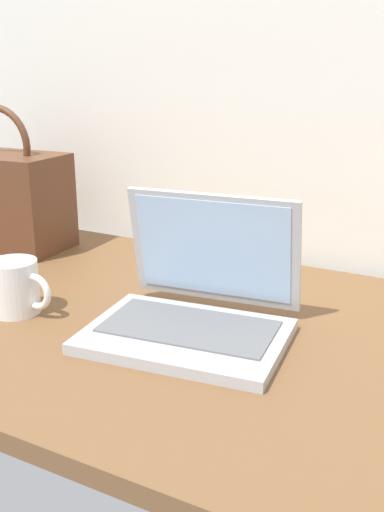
{
  "coord_description": "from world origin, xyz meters",
  "views": [
    {
      "loc": [
        0.46,
        -0.81,
        0.45
      ],
      "look_at": [
        0.02,
        0.0,
        0.15
      ],
      "focal_mm": 41.96,
      "sensor_mm": 36.0,
      "label": 1
    }
  ],
  "objects": [
    {
      "name": "desk",
      "position": [
        0.0,
        0.0,
        0.01
      ],
      "size": [
        1.6,
        0.76,
        0.03
      ],
      "color": "brown",
      "rests_on": "ground"
    },
    {
      "name": "laptop",
      "position": [
        0.04,
        -0.02,
        0.08
      ],
      "size": [
        0.33,
        0.3,
        0.22
      ],
      "color": "#B2B5BA",
      "rests_on": "desk"
    },
    {
      "name": "coffee_mug",
      "position": [
        -0.27,
        -0.1,
        0.08
      ],
      "size": [
        0.12,
        0.08,
        0.09
      ],
      "color": "white",
      "rests_on": "desk"
    },
    {
      "name": "handbag",
      "position": [
        -0.58,
        0.19,
        0.15
      ],
      "size": [
        0.31,
        0.18,
        0.33
      ],
      "color": "#59331E",
      "rests_on": "desk"
    }
  ]
}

